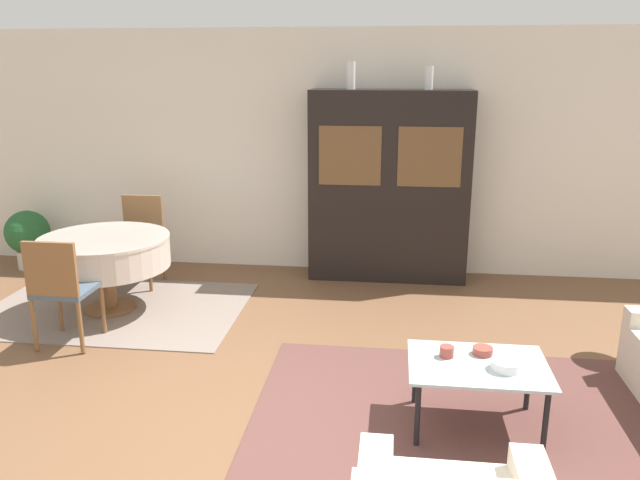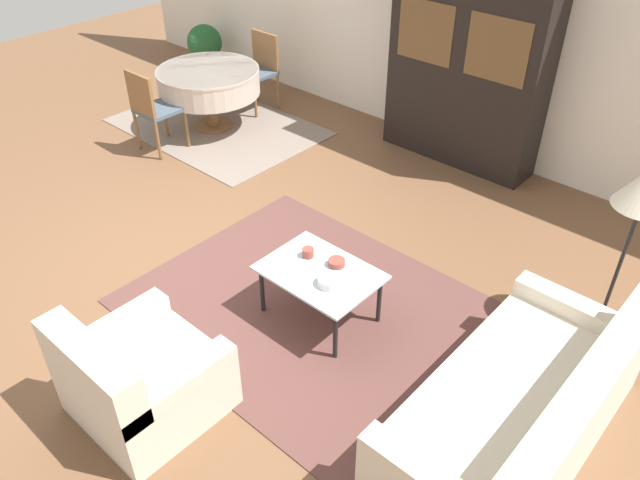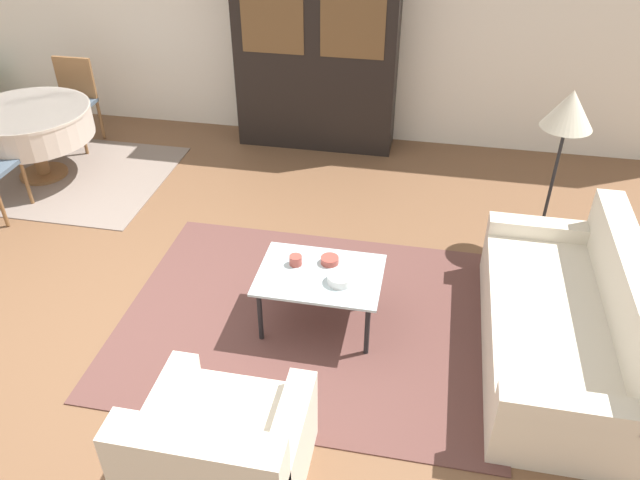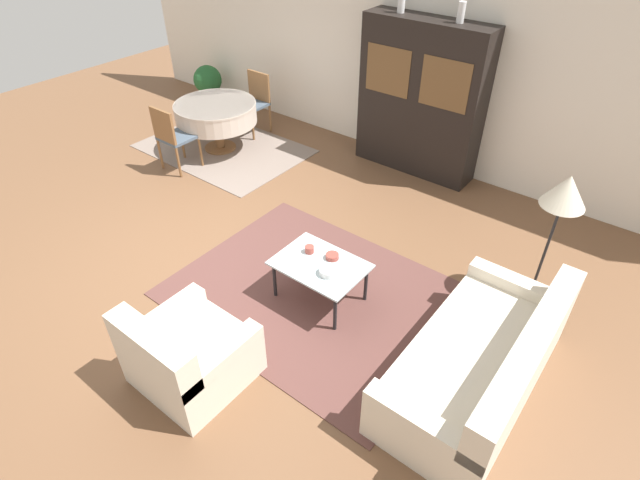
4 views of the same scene
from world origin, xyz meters
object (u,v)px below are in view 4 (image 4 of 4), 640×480
(vase_tall, at_px, (402,1))
(potted_plant, at_px, (208,82))
(dining_table, at_px, (216,113))
(bowl, at_px, (329,271))
(floor_lamp, at_px, (565,196))
(vase_short, at_px, (461,12))
(dining_chair_far, at_px, (255,99))
(armchair, at_px, (188,356))
(dining_chair_near, at_px, (172,135))
(couch, at_px, (481,364))
(display_cabinet, at_px, (421,99))
(coffee_table, at_px, (320,267))
(bowl_small, at_px, (332,256))
(cup, at_px, (309,249))

(vase_tall, xyz_separation_m, potted_plant, (-3.73, -0.17, -1.81))
(dining_table, xyz_separation_m, bowl, (3.43, -1.73, -0.10))
(floor_lamp, bearing_deg, vase_short, 140.23)
(dining_table, xyz_separation_m, floor_lamp, (4.97, -0.28, 0.62))
(dining_table, distance_m, vase_tall, 3.05)
(dining_chair_far, relative_size, vase_short, 3.98)
(dining_table, distance_m, dining_chair_far, 0.83)
(floor_lamp, relative_size, vase_tall, 5.03)
(armchair, distance_m, dining_chair_near, 3.81)
(couch, distance_m, vase_tall, 4.54)
(display_cabinet, height_order, potted_plant, display_cabinet)
(vase_short, bearing_deg, coffee_table, -85.23)
(vase_tall, bearing_deg, potted_plant, -177.34)
(dining_chair_near, distance_m, vase_tall, 3.51)
(dining_chair_far, height_order, vase_tall, vase_tall)
(couch, xyz_separation_m, potted_plant, (-6.51, 2.87, 0.10))
(dining_chair_far, distance_m, vase_tall, 2.81)
(couch, xyz_separation_m, bowl_small, (-1.67, 0.18, 0.19))
(bowl_small, relative_size, vase_short, 0.55)
(cup, height_order, bowl, cup)
(dining_chair_near, xyz_separation_m, potted_plant, (-1.52, 1.99, -0.16))
(couch, bearing_deg, vase_tall, 42.35)
(dining_table, relative_size, bowl_small, 9.29)
(dining_table, distance_m, floor_lamp, 5.02)
(bowl_small, bearing_deg, floor_lamp, 37.03)
(floor_lamp, bearing_deg, vase_tall, 149.52)
(dining_table, distance_m, vase_short, 3.67)
(vase_tall, bearing_deg, armchair, -79.86)
(dining_chair_far, distance_m, potted_plant, 1.56)
(cup, relative_size, potted_plant, 0.13)
(couch, bearing_deg, potted_plant, 66.21)
(coffee_table, bearing_deg, display_cabinet, 101.81)
(dining_chair_far, bearing_deg, display_cabinet, -169.05)
(dining_table, height_order, vase_short, vase_short)
(armchair, xyz_separation_m, dining_chair_near, (-3.02, 2.32, 0.25))
(display_cabinet, bearing_deg, dining_chair_near, -140.77)
(bowl, bearing_deg, potted_plant, 149.68)
(cup, bearing_deg, coffee_table, -21.49)
(couch, distance_m, cup, 1.92)
(bowl_small, bearing_deg, couch, -6.08)
(couch, relative_size, potted_plant, 2.87)
(armchair, height_order, vase_short, vase_short)
(dining_table, relative_size, vase_tall, 4.31)
(bowl, relative_size, potted_plant, 0.27)
(vase_short, bearing_deg, couch, -57.12)
(cup, bearing_deg, floor_lamp, 34.72)
(coffee_table, bearing_deg, dining_chair_far, 142.75)
(vase_tall, bearing_deg, bowl_small, -68.98)
(floor_lamp, bearing_deg, cup, -145.28)
(display_cabinet, height_order, bowl_small, display_cabinet)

